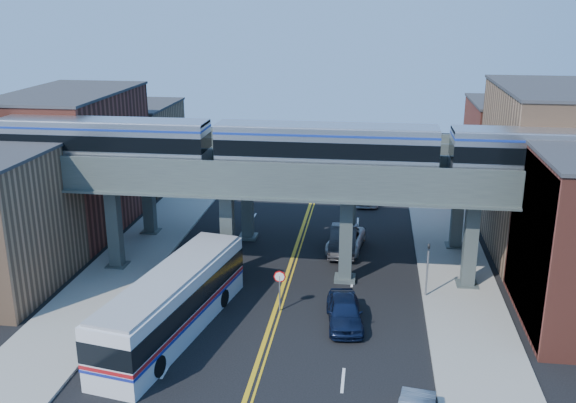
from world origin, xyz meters
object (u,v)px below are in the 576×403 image
at_px(car_lane_a, 344,311).
at_px(traffic_signal, 428,264).
at_px(stop_sign, 280,284).
at_px(car_lane_d, 365,191).
at_px(transit_train, 326,147).
at_px(car_lane_c, 346,240).
at_px(transit_bus, 173,303).
at_px(car_lane_b, 343,240).

bearing_deg(car_lane_a, traffic_signal, 33.04).
bearing_deg(stop_sign, car_lane_d, 78.58).
bearing_deg(transit_train, traffic_signal, -16.75).
bearing_deg(transit_train, car_lane_d, 82.38).
relative_size(stop_sign, car_lane_a, 0.54).
xyz_separation_m(stop_sign, car_lane_d, (4.70, 23.28, -0.88)).
height_order(car_lane_c, car_lane_d, car_lane_d).
bearing_deg(car_lane_a, transit_train, 98.21).
distance_m(car_lane_c, car_lane_d, 12.68).
distance_m(stop_sign, car_lane_d, 23.76).
distance_m(transit_train, car_lane_c, 10.19).
bearing_deg(car_lane_c, transit_bus, -116.05).
bearing_deg(car_lane_d, transit_bus, -111.95).
bearing_deg(stop_sign, car_lane_b, 72.07).
bearing_deg(transit_train, car_lane_a, -74.55).
relative_size(transit_bus, car_lane_c, 2.62).
height_order(car_lane_b, car_lane_c, car_lane_b).
bearing_deg(transit_train, stop_sign, -114.28).
height_order(car_lane_a, car_lane_d, car_lane_d).
height_order(transit_bus, car_lane_d, transit_bus).
relative_size(transit_train, car_lane_a, 8.93).
xyz_separation_m(stop_sign, transit_bus, (-5.55, -3.38, 0.02)).
relative_size(stop_sign, car_lane_c, 0.50).
distance_m(stop_sign, car_lane_b, 10.78).
bearing_deg(transit_bus, transit_train, -32.47).
bearing_deg(transit_bus, stop_sign, -48.17).
bearing_deg(car_lane_c, stop_sign, -101.34).
bearing_deg(stop_sign, traffic_signal, 18.63).
distance_m(traffic_signal, car_lane_d, 20.76).
height_order(transit_train, traffic_signal, transit_train).
height_order(stop_sign, transit_bus, transit_bus).
relative_size(transit_bus, car_lane_a, 2.83).
xyz_separation_m(transit_bus, car_lane_d, (10.25, 26.65, -0.90)).
height_order(transit_train, car_lane_b, transit_train).
distance_m(transit_train, stop_sign, 9.18).
bearing_deg(car_lane_b, car_lane_a, -86.30).
bearing_deg(car_lane_b, transit_train, -100.98).
relative_size(car_lane_a, car_lane_c, 0.93).
distance_m(stop_sign, transit_bus, 6.50).
relative_size(stop_sign, transit_bus, 0.19).
bearing_deg(transit_train, car_lane_b, 78.61).
height_order(stop_sign, car_lane_c, stop_sign).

